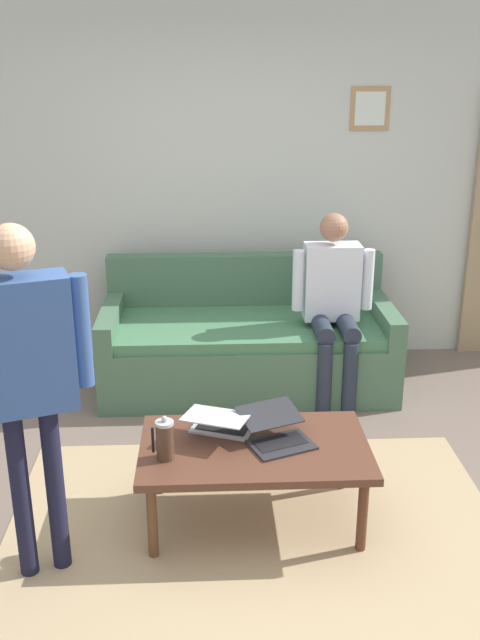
{
  "coord_description": "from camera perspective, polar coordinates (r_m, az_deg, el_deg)",
  "views": [
    {
      "loc": [
        0.16,
        3.2,
        2.23
      ],
      "look_at": [
        -0.02,
        -0.72,
        0.8
      ],
      "focal_mm": 40.2,
      "sensor_mm": 36.0,
      "label": 1
    }
  ],
  "objects": [
    {
      "name": "person_seated",
      "position": [
        4.87,
        7.42,
        1.85
      ],
      "size": [
        0.55,
        0.51,
        1.28
      ],
      "color": "#242C3A",
      "rests_on": "ground_plane"
    },
    {
      "name": "ground_plane",
      "position": [
        3.9,
        0.18,
        -14.83
      ],
      "size": [
        7.68,
        7.68,
        0.0
      ],
      "primitive_type": "plane",
      "color": "#736257"
    },
    {
      "name": "coffee_table",
      "position": [
        3.62,
        1.16,
        -10.52
      ],
      "size": [
        1.14,
        0.68,
        0.43
      ],
      "color": "brown",
      "rests_on": "ground_plane"
    },
    {
      "name": "person_standing",
      "position": [
        3.12,
        -16.83,
        -3.21
      ],
      "size": [
        0.57,
        0.3,
        1.63
      ],
      "color": "#191A30",
      "rests_on": "ground_plane"
    },
    {
      "name": "laptop_center",
      "position": [
        3.7,
        -1.48,
        -8.17
      ],
      "size": [
        0.42,
        0.44,
        0.14
      ],
      "color": "silver",
      "rests_on": "coffee_table"
    },
    {
      "name": "back_wall",
      "position": [
        5.47,
        -0.98,
        10.74
      ],
      "size": [
        7.04,
        0.11,
        2.7
      ],
      "color": "beige",
      "rests_on": "ground_plane"
    },
    {
      "name": "laptop_left",
      "position": [
        3.61,
        2.98,
        -9.03
      ],
      "size": [
        0.41,
        0.43,
        0.14
      ],
      "color": "#28282D",
      "rests_on": "coffee_table"
    },
    {
      "name": "french_press",
      "position": [
        3.46,
        -6.0,
        -9.46
      ],
      "size": [
        0.11,
        0.09,
        0.23
      ],
      "color": "#4C3323",
      "rests_on": "coffee_table"
    },
    {
      "name": "area_rug",
      "position": [
        3.75,
        1.23,
        -16.38
      ],
      "size": [
        2.5,
        1.77,
        0.01
      ],
      "primitive_type": "cube",
      "color": "tan",
      "rests_on": "ground_plane"
    },
    {
      "name": "couch",
      "position": [
        5.16,
        0.58,
        -1.92
      ],
      "size": [
        2.04,
        0.92,
        0.88
      ],
      "color": "#466A50",
      "rests_on": "ground_plane"
    }
  ]
}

